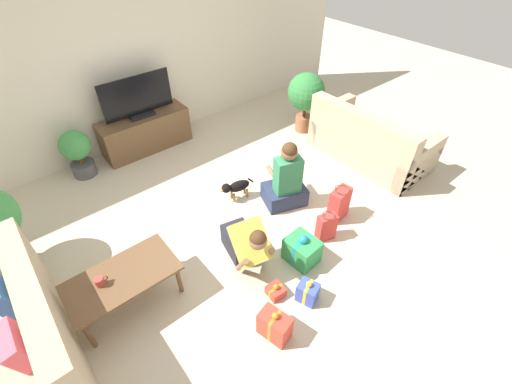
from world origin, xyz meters
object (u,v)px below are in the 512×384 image
Objects in this scene: coffee_table at (123,279)px; tv_console at (146,132)px; gift_box_a at (276,291)px; gift_bag_b at (326,227)px; sofa_left at (13,344)px; person_sitting at (286,182)px; person_kneeling at (246,242)px; gift_box_b at (308,292)px; tv at (138,99)px; potted_plant_corner_right at (306,94)px; gift_box_c at (275,326)px; potted_plant_back_left at (77,151)px; dog at (236,187)px; mug at (100,282)px; gift_bag_a at (339,204)px; gift_box_d at (302,250)px; sofa_right at (369,141)px.

coffee_table is 2.81m from tv_console.
gift_bag_b is at bearing 11.87° from gift_box_a.
coffee_table is at bearing -119.69° from tv_console.
person_sitting is at bearing 91.32° from sofa_left.
gift_box_b is at bearing -64.05° from person_kneeling.
potted_plant_corner_right is at bearing -27.15° from tv.
potted_plant_corner_right is 3.74m from gift_box_c.
sofa_left is 2.21× the size of person_kneeling.
tv_console is at bearing 2.79° from potted_plant_back_left.
person_kneeling is (1.20, -0.34, -0.06)m from coffee_table.
mug is at bearing -64.00° from dog.
person_kneeling is 1.66× the size of dog.
potted_plant_back_left is 2.86m from person_kneeling.
gift_bag_a is at bearing -53.60° from potted_plant_back_left.
mug is (-2.68, 0.55, 0.24)m from gift_bag_a.
tv is at bearing 86.15° from gift_box_a.
potted_plant_corner_right is 2.15× the size of gift_bag_a.
gift_box_d is at bearing -167.18° from gift_bag_a.
tv_console is 0.55m from tv.
sofa_right is 1.65m from person_sitting.
gift_box_b is (-2.46, -1.14, -0.19)m from sofa_right.
gift_box_b is (-0.81, -1.20, -0.23)m from person_sitting.
sofa_left reaches higher than gift_box_b.
tv is 3.22m from gift_bag_a.
person_sitting is 3.41× the size of gift_box_b.
potted_plant_back_left is 2.42m from mug.
coffee_table is at bearing 141.51° from gift_box_b.
gift_bag_b is at bearing 112.29° from sofa_right.
tv reaches higher than sofa_right.
person_kneeling is at bearing -15.17° from mug.
tv_console is at bearing 103.47° from gift_bag_b.
gift_box_c is (1.82, -1.19, -0.15)m from sofa_left.
gift_box_b is 0.50m from gift_box_c.
gift_box_a is 1.66m from mug.
dog is (-0.45, 0.46, -0.15)m from person_sitting.
gift_bag_a is (0.32, -0.62, -0.12)m from person_sitting.
potted_plant_back_left is 3.64m from gift_box_b.
gift_box_b is (-0.36, -1.66, -0.09)m from dog.
gift_bag_a reaches higher than gift_box_b.
sofa_right is at bearing 22.29° from gift_bag_b.
dog is 1.93m from gift_box_c.
gift_bag_b is at bearing -17.11° from coffee_table.
gift_bag_a is (2.51, -0.52, -0.15)m from coffee_table.
tv_console is 3.57× the size of gift_box_d.
tv is 1.36× the size of person_kneeling.
gift_box_d is at bearing 16.38° from gift_box_a.
gift_box_b is 1.27m from gift_bag_a.
potted_plant_back_left is at bearing 56.04° from sofa_right.
person_sitting reaches higher than sofa_left.
person_kneeling is 2.81× the size of gift_box_b.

